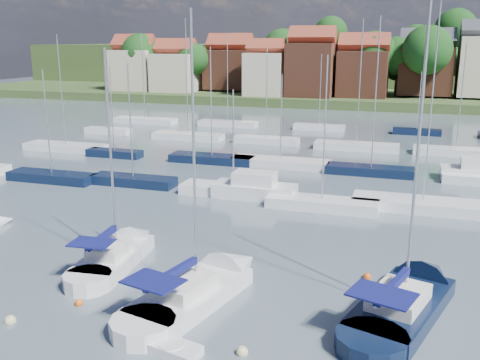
% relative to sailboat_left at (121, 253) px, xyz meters
% --- Properties ---
extents(ground, '(260.00, 260.00, 0.00)m').
position_rel_sailboat_left_xyz_m(ground, '(9.42, 35.09, -0.36)').
color(ground, '#4D5C69').
rests_on(ground, ground).
extents(sailboat_left, '(3.52, 10.15, 13.61)m').
position_rel_sailboat_left_xyz_m(sailboat_left, '(0.00, 0.00, 0.00)').
color(sailboat_left, silver).
rests_on(sailboat_left, ground).
extents(sailboat_centre, '(5.60, 11.85, 15.58)m').
position_rel_sailboat_left_xyz_m(sailboat_centre, '(6.62, -2.70, -0.01)').
color(sailboat_centre, silver).
rests_on(sailboat_centre, ground).
extents(sailboat_navy, '(6.58, 12.40, 16.60)m').
position_rel_sailboat_left_xyz_m(sailboat_navy, '(16.91, -0.72, -0.01)').
color(sailboat_navy, black).
rests_on(sailboat_navy, ground).
extents(tender, '(2.74, 1.71, 0.55)m').
position_rel_sailboat_left_xyz_m(tender, '(7.25, -8.43, -0.15)').
color(tender, silver).
rests_on(tender, ground).
extents(buoy_b, '(0.53, 0.53, 0.53)m').
position_rel_sailboat_left_xyz_m(buoy_b, '(-1.09, -8.42, -0.36)').
color(buoy_b, beige).
rests_on(buoy_b, ground).
extents(buoy_c, '(0.42, 0.42, 0.42)m').
position_rel_sailboat_left_xyz_m(buoy_c, '(0.99, -5.94, -0.36)').
color(buoy_c, '#D85914').
rests_on(buoy_c, ground).
extents(buoy_d, '(0.52, 0.52, 0.52)m').
position_rel_sailboat_left_xyz_m(buoy_d, '(10.13, -7.61, -0.36)').
color(buoy_d, beige).
rests_on(buoy_d, ground).
extents(buoy_e, '(0.46, 0.46, 0.46)m').
position_rel_sailboat_left_xyz_m(buoy_e, '(14.57, 1.62, -0.36)').
color(buoy_e, '#D85914').
rests_on(buoy_e, ground).
extents(marina_field, '(79.62, 41.41, 15.93)m').
position_rel_sailboat_left_xyz_m(marina_field, '(11.33, 30.24, 0.07)').
color(marina_field, silver).
rests_on(marina_field, ground).
extents(far_shore_town, '(212.46, 90.00, 22.27)m').
position_rel_sailboat_left_xyz_m(far_shore_town, '(11.65, 127.76, 4.24)').
color(far_shore_town, '#47592C').
rests_on(far_shore_town, ground).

